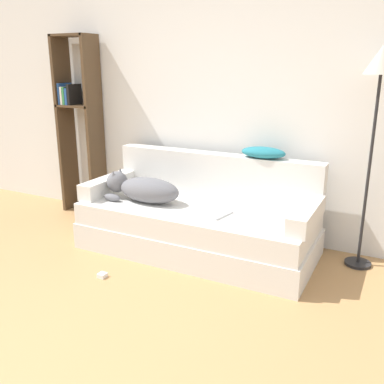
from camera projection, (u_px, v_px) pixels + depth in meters
ground_plane at (6, 372)px, 2.30m from camera, size 20.00×20.00×0.00m
wall_back at (205, 91)px, 4.02m from camera, size 7.56×0.06×2.70m
couch at (197, 229)px, 3.74m from camera, size 2.02×0.91×0.42m
couch_backrest at (216, 174)px, 3.95m from camera, size 1.98×0.15×0.39m
couch_arm_left at (109, 184)px, 4.07m from camera, size 0.15×0.72×0.15m
couch_arm_right at (307, 215)px, 3.25m from camera, size 0.15×0.72×0.15m
dog at (143, 189)px, 3.78m from camera, size 0.73×0.30×0.26m
laptop at (208, 211)px, 3.52m from camera, size 0.39×0.31×0.02m
throw_pillow at (263, 153)px, 3.69m from camera, size 0.39×0.20×0.10m
bookshelf at (78, 117)px, 4.56m from camera, size 0.44×0.26×1.88m
floor_lamp at (380, 82)px, 3.11m from camera, size 0.25×0.25×1.73m
power_adapter at (102, 275)px, 3.32m from camera, size 0.06×0.06×0.03m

